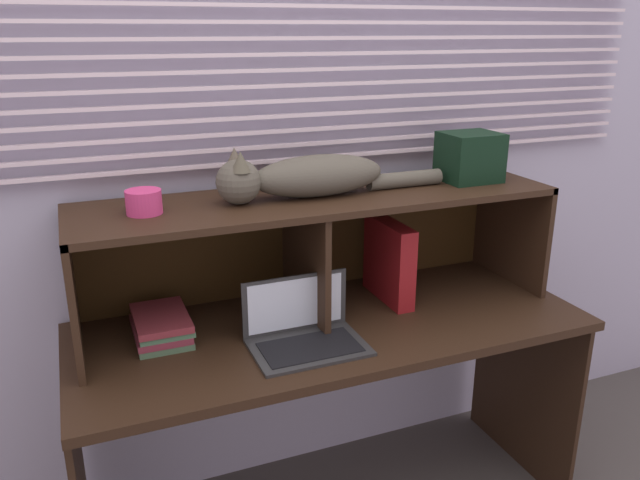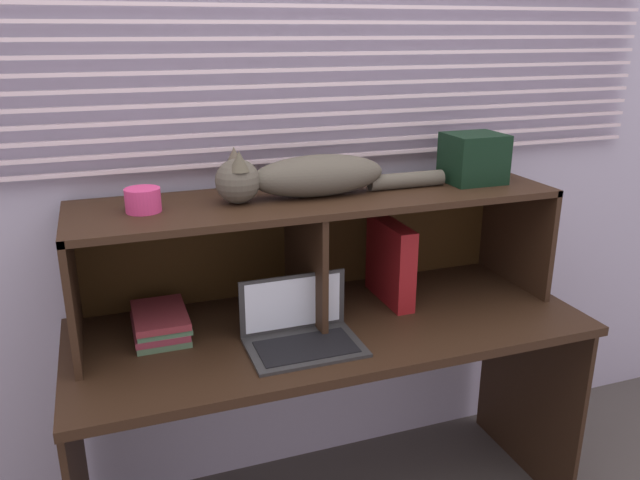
% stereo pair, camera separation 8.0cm
% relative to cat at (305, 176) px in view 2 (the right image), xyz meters
% --- Properties ---
extents(back_panel_with_blinds, '(4.40, 0.08, 2.50)m').
position_rel_cat_xyz_m(back_panel_with_blinds, '(0.05, 0.26, 0.03)').
color(back_panel_with_blinds, '#B2AEC4').
rests_on(back_panel_with_blinds, ground).
extents(desk, '(1.65, 0.66, 0.76)m').
position_rel_cat_xyz_m(desk, '(0.05, -0.11, -0.60)').
color(desk, black).
rests_on(desk, ground).
extents(hutch_shelf_unit, '(1.55, 0.42, 0.40)m').
position_rel_cat_xyz_m(hutch_shelf_unit, '(0.04, 0.04, -0.17)').
color(hutch_shelf_unit, black).
rests_on(hutch_shelf_unit, desk).
extents(cat, '(0.77, 0.15, 0.17)m').
position_rel_cat_xyz_m(cat, '(0.00, 0.00, 0.00)').
color(cat, '#514C40').
rests_on(cat, hutch_shelf_unit).
extents(laptop, '(0.34, 0.23, 0.19)m').
position_rel_cat_xyz_m(laptop, '(-0.08, -0.21, -0.43)').
color(laptop, '#2F2F2F').
rests_on(laptop, desk).
extents(binder_upright, '(0.06, 0.27, 0.28)m').
position_rel_cat_xyz_m(binder_upright, '(0.31, 0.00, -0.32)').
color(binder_upright, maroon).
rests_on(binder_upright, desk).
extents(book_stack, '(0.17, 0.25, 0.08)m').
position_rel_cat_xyz_m(book_stack, '(-0.48, -0.00, -0.43)').
color(book_stack, '#496849').
rests_on(book_stack, desk).
extents(small_basket, '(0.10, 0.10, 0.07)m').
position_rel_cat_xyz_m(small_basket, '(-0.49, 0.00, -0.03)').
color(small_basket, '#D23974').
rests_on(small_basket, hutch_shelf_unit).
extents(storage_box, '(0.19, 0.17, 0.17)m').
position_rel_cat_xyz_m(storage_box, '(0.61, 0.00, 0.02)').
color(storage_box, black).
rests_on(storage_box, hutch_shelf_unit).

